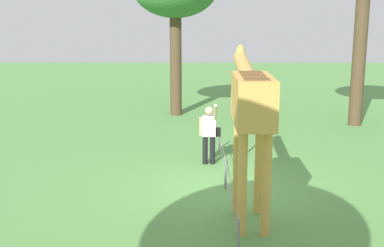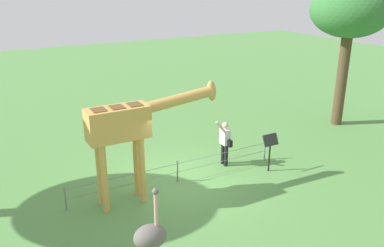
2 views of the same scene
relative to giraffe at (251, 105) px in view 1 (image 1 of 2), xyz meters
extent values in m
plane|color=#568E47|center=(1.61, 0.27, -2.30)|extent=(60.00, 60.00, 0.00)
cylinder|color=gold|center=(0.20, 0.22, -1.30)|extent=(0.18, 0.18, 2.00)
cylinder|color=gold|center=(0.20, -0.22, -1.30)|extent=(0.18, 0.18, 2.00)
cylinder|color=gold|center=(-0.90, 0.22, -1.30)|extent=(0.18, 0.18, 2.00)
cylinder|color=gold|center=(-0.90, -0.22, -1.30)|extent=(0.18, 0.18, 2.00)
cube|color=gold|center=(-0.35, 0.00, 0.15)|extent=(1.70, 0.71, 0.90)
cube|color=brown|center=(0.15, 0.00, 0.61)|extent=(0.36, 0.44, 0.02)
cube|color=brown|center=(-0.35, 0.00, 0.61)|extent=(0.36, 0.44, 0.02)
cube|color=brown|center=(-0.85, 0.00, 0.61)|extent=(0.36, 0.44, 0.02)
cylinder|color=gold|center=(1.42, -0.01, 0.55)|extent=(2.39, 0.33, 0.57)
ellipsoid|color=gold|center=(2.60, -0.01, 0.68)|extent=(0.35, 0.26, 0.67)
cylinder|color=brown|center=(2.60, 0.05, 0.86)|extent=(0.05, 0.05, 0.14)
cylinder|color=brown|center=(2.60, -0.07, 0.86)|extent=(0.05, 0.05, 0.14)
cylinder|color=black|center=(3.61, 0.60, -1.91)|extent=(0.14, 0.14, 0.78)
cylinder|color=black|center=(3.62, 0.80, -1.91)|extent=(0.14, 0.14, 0.78)
cube|color=silver|center=(3.62, 0.70, -1.24)|extent=(0.25, 0.37, 0.55)
sphere|color=#D8AD8C|center=(3.62, 0.70, -0.83)|extent=(0.22, 0.22, 0.22)
cylinder|color=#D8AD8C|center=(3.34, 0.55, -0.80)|extent=(0.41, 0.09, 0.48)
cylinder|color=#D8AD8C|center=(3.62, 0.92, -1.25)|extent=(0.08, 0.08, 0.50)
cube|color=black|center=(3.66, 0.48, -1.42)|extent=(0.12, 0.20, 0.24)
cylinder|color=brown|center=(8.50, -4.77, 0.25)|extent=(0.48, 0.48, 5.09)
cylinder|color=brown|center=(10.36, 1.83, -0.31)|extent=(0.46, 0.46, 3.97)
cylinder|color=black|center=(4.66, -0.43, -1.82)|extent=(0.06, 0.06, 0.95)
cube|color=#2D2D2D|center=(4.66, -0.43, -1.17)|extent=(0.56, 0.21, 0.38)
cylinder|color=slate|center=(-1.89, 0.36, -1.92)|extent=(0.05, 0.05, 0.75)
cylinder|color=slate|center=(1.61, 0.36, -1.92)|extent=(0.05, 0.05, 0.75)
cylinder|color=slate|center=(5.11, 0.36, -1.92)|extent=(0.05, 0.05, 0.75)
cube|color=slate|center=(1.61, 0.36, -1.66)|extent=(7.00, 0.01, 0.01)
cube|color=slate|center=(1.61, 0.36, -1.96)|extent=(7.00, 0.01, 0.01)
camera|label=1|loc=(-9.67, 1.09, 1.77)|focal=47.54mm
camera|label=2|loc=(-3.52, -9.90, 3.82)|focal=37.53mm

